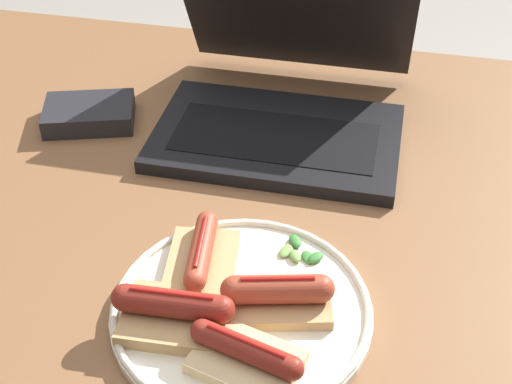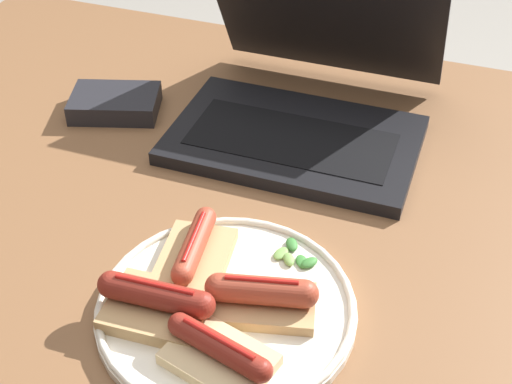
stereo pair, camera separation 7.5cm
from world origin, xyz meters
name	(u,v)px [view 1 (the left image)]	position (x,y,z in m)	size (l,w,h in m)	color
desk	(177,230)	(0.00, 0.00, 0.66)	(1.03, 0.81, 0.73)	brown
laptop	(283,103)	(0.11, 0.15, 0.77)	(0.31, 0.30, 0.19)	black
plate	(241,309)	(0.13, -0.18, 0.74)	(0.26, 0.26, 0.02)	silver
sausage_toast_left	(277,295)	(0.16, -0.18, 0.76)	(0.11, 0.08, 0.04)	tan
sausage_toast_middle	(174,311)	(0.07, -0.22, 0.76)	(0.12, 0.08, 0.04)	tan
sausage_toast_right	(202,256)	(0.08, -0.14, 0.76)	(0.08, 0.11, 0.04)	tan
sausage_toast_extra	(246,356)	(0.15, -0.25, 0.76)	(0.11, 0.09, 0.04)	#D6B784
salad_pile	(300,252)	(0.17, -0.10, 0.74)	(0.05, 0.05, 0.01)	#709E4C
external_drive	(89,114)	(-0.15, 0.11, 0.74)	(0.14, 0.11, 0.03)	#232328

